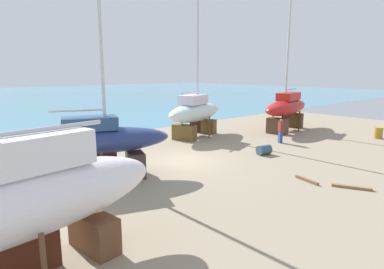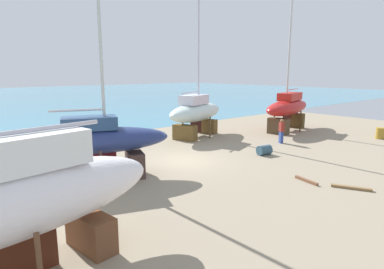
# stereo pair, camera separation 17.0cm
# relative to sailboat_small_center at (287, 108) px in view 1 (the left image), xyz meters

# --- Properties ---
(ground_plane) EXTENTS (50.69, 50.69, 0.00)m
(ground_plane) POSITION_rel_sailboat_small_center_xyz_m (-12.81, -4.61, -1.94)
(ground_plane) COLOR gray
(sailboat_small_center) EXTENTS (7.96, 3.82, 11.34)m
(sailboat_small_center) POSITION_rel_sailboat_small_center_xyz_m (0.00, 0.00, 0.00)
(sailboat_small_center) COLOR brown
(sailboat_small_center) RESTS_ON ground
(sailboat_far_slipway) EXTENTS (7.79, 3.10, 12.66)m
(sailboat_far_slipway) POSITION_rel_sailboat_small_center_xyz_m (-22.37, -7.44, 0.05)
(sailboat_far_slipway) COLOR brown
(sailboat_far_slipway) RESTS_ON ground
(sailboat_mid_port) EXTENTS (6.97, 4.25, 12.22)m
(sailboat_mid_port) POSITION_rel_sailboat_small_center_xyz_m (-7.65, 3.07, -0.06)
(sailboat_mid_port) COLOR brown
(sailboat_mid_port) RESTS_ON ground
(sailboat_large_starboard) EXTENTS (6.91, 4.21, 10.45)m
(sailboat_large_starboard) POSITION_rel_sailboat_small_center_xyz_m (-17.73, -1.60, -0.16)
(sailboat_large_starboard) COLOR #44302B
(sailboat_large_starboard) RESTS_ON ground
(worker) EXTENTS (0.43, 0.50, 1.69)m
(worker) POSITION_rel_sailboat_small_center_xyz_m (-4.65, -2.60, -1.06)
(worker) COLOR navy
(worker) RESTS_ON ground
(barrel_tar_black) EXTENTS (0.74, 0.74, 0.83)m
(barrel_tar_black) POSITION_rel_sailboat_small_center_xyz_m (2.26, -6.55, -1.53)
(barrel_tar_black) COLOR olive
(barrel_tar_black) RESTS_ON ground
(barrel_rust_mid) EXTENTS (0.91, 0.73, 0.59)m
(barrel_rust_mid) POSITION_rel_sailboat_small_center_xyz_m (-8.23, -3.87, -1.65)
(barrel_rust_mid) COLOR #325064
(barrel_rust_mid) RESTS_ON ground
(timber_plank_near) EXTENTS (0.88, 1.52, 0.11)m
(timber_plank_near) POSITION_rel_sailboat_small_center_xyz_m (-10.09, -9.86, -1.89)
(timber_plank_near) COLOR olive
(timber_plank_near) RESTS_ON ground
(timber_short_cross) EXTENTS (0.41, 1.27, 0.13)m
(timber_short_cross) POSITION_rel_sailboat_small_center_xyz_m (-10.73, -8.12, -1.88)
(timber_short_cross) COLOR brown
(timber_short_cross) RESTS_ON ground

